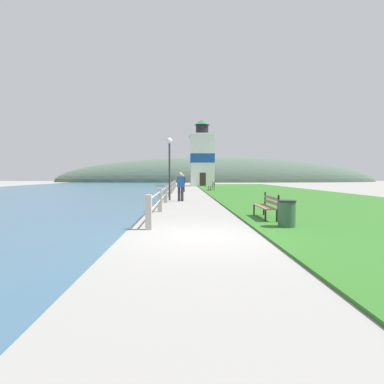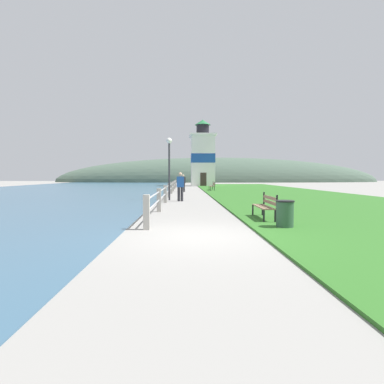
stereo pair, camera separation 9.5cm
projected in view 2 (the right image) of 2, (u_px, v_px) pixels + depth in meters
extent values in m
plane|color=gray|center=(199.00, 236.00, 7.73)|extent=(160.00, 160.00, 0.00)
cube|color=#2D6623|center=(275.00, 193.00, 26.12)|extent=(12.00, 54.65, 0.06)
cube|color=#385B75|center=(24.00, 194.00, 25.54)|extent=(24.00, 87.44, 0.01)
cube|color=#A8A399|center=(147.00, 212.00, 8.66)|extent=(0.18, 0.18, 1.02)
cube|color=#A8A399|center=(159.00, 200.00, 12.94)|extent=(0.18, 0.18, 1.02)
cube|color=#A8A399|center=(165.00, 194.00, 17.21)|extent=(0.18, 0.18, 1.02)
cube|color=#A8A399|center=(169.00, 190.00, 21.48)|extent=(0.18, 0.18, 1.02)
cube|color=#A8A399|center=(171.00, 188.00, 25.76)|extent=(0.18, 0.18, 1.02)
cube|color=#A8A399|center=(173.00, 186.00, 30.03)|extent=(0.18, 0.18, 1.02)
cube|color=#A8A399|center=(175.00, 185.00, 34.30)|extent=(0.18, 0.18, 1.02)
cube|color=#A8A399|center=(176.00, 184.00, 38.58)|extent=(0.18, 0.18, 1.02)
cylinder|color=#B2B2B7|center=(170.00, 184.00, 23.60)|extent=(0.06, 29.97, 0.06)
cylinder|color=#B2B2B7|center=(170.00, 189.00, 23.62)|extent=(0.06, 29.97, 0.06)
cube|color=#846B51|center=(259.00, 207.00, 10.56)|extent=(0.15, 1.77, 0.04)
cube|color=#846B51|center=(263.00, 207.00, 10.56)|extent=(0.15, 1.77, 0.04)
cube|color=#846B51|center=(267.00, 207.00, 10.56)|extent=(0.15, 1.77, 0.04)
cube|color=#846B51|center=(270.00, 198.00, 10.54)|extent=(0.09, 1.77, 0.11)
cube|color=#846B51|center=(270.00, 202.00, 10.55)|extent=(0.09, 1.77, 0.11)
cube|color=black|center=(264.00, 217.00, 9.71)|extent=(0.05, 0.05, 0.45)
cube|color=black|center=(253.00, 211.00, 11.43)|extent=(0.05, 0.05, 0.45)
cube|color=black|center=(275.00, 217.00, 9.71)|extent=(0.05, 0.05, 0.45)
cube|color=black|center=(262.00, 211.00, 11.43)|extent=(0.05, 0.05, 0.45)
cube|color=black|center=(277.00, 203.00, 9.69)|extent=(0.05, 0.05, 0.49)
cube|color=black|center=(264.00, 199.00, 11.40)|extent=(0.05, 0.05, 0.49)
cube|color=#846B51|center=(210.00, 186.00, 31.07)|extent=(0.11, 1.99, 0.04)
cube|color=#846B51|center=(212.00, 186.00, 31.08)|extent=(0.11, 1.99, 0.04)
cube|color=#846B51|center=(213.00, 186.00, 31.08)|extent=(0.11, 1.99, 0.04)
cube|color=#846B51|center=(214.00, 183.00, 31.06)|extent=(0.06, 1.99, 0.11)
cube|color=#846B51|center=(214.00, 185.00, 31.07)|extent=(0.06, 1.99, 0.11)
cube|color=black|center=(211.00, 189.00, 30.11)|extent=(0.05, 0.05, 0.45)
cube|color=black|center=(209.00, 188.00, 32.05)|extent=(0.05, 0.05, 0.45)
cube|color=black|center=(214.00, 189.00, 30.12)|extent=(0.05, 0.05, 0.45)
cube|color=black|center=(213.00, 188.00, 32.06)|extent=(0.05, 0.05, 0.45)
cube|color=black|center=(215.00, 184.00, 30.10)|extent=(0.05, 0.05, 0.49)
cube|color=black|center=(213.00, 184.00, 32.04)|extent=(0.05, 0.05, 0.49)
cube|color=white|center=(203.00, 161.00, 45.38)|extent=(3.48, 3.48, 7.52)
cube|color=#194799|center=(203.00, 159.00, 45.36)|extent=(3.52, 3.52, 1.35)
cube|color=white|center=(203.00, 135.00, 45.17)|extent=(4.00, 4.00, 0.25)
cylinder|color=black|center=(203.00, 130.00, 45.12)|extent=(1.91, 1.91, 1.43)
cone|color=#23703D|center=(203.00, 122.00, 45.06)|extent=(2.39, 2.39, 0.78)
cube|color=#332823|center=(203.00, 179.00, 43.78)|extent=(0.90, 0.06, 2.00)
cylinder|color=#28282D|center=(179.00, 194.00, 18.29)|extent=(0.16, 0.16, 0.86)
cylinder|color=#28282D|center=(182.00, 194.00, 18.31)|extent=(0.16, 0.16, 0.86)
cube|color=#1E4C99|center=(180.00, 182.00, 18.26)|extent=(0.45, 0.26, 0.65)
sphere|color=tan|center=(180.00, 174.00, 18.24)|extent=(0.23, 0.23, 0.23)
cylinder|color=#28282D|center=(182.00, 188.00, 28.79)|extent=(0.15, 0.15, 0.82)
cylinder|color=#28282D|center=(184.00, 188.00, 28.84)|extent=(0.15, 0.15, 0.82)
cube|color=#232328|center=(183.00, 180.00, 28.78)|extent=(0.46, 0.33, 0.61)
sphere|color=tan|center=(183.00, 176.00, 28.75)|extent=(0.22, 0.22, 0.22)
cylinder|color=#2D5138|center=(285.00, 215.00, 8.81)|extent=(0.50, 0.50, 0.80)
cylinder|color=black|center=(285.00, 201.00, 8.79)|extent=(0.54, 0.54, 0.04)
cylinder|color=#333338|center=(169.00, 172.00, 19.03)|extent=(0.12, 0.12, 3.60)
sphere|color=white|center=(169.00, 141.00, 18.92)|extent=(0.36, 0.36, 0.36)
ellipsoid|color=#475B4C|center=(218.00, 182.00, 74.26)|extent=(80.00, 16.00, 12.00)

